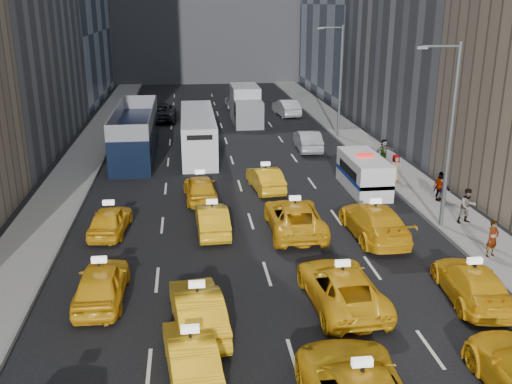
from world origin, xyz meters
TOP-DOWN VIEW (x-y plane):
  - sidewalk_west at (-10.50, 25.00)m, footprint 3.00×90.00m
  - sidewalk_east at (10.50, 25.00)m, footprint 3.00×90.00m
  - curb_west at (-9.05, 25.00)m, footprint 0.15×90.00m
  - curb_east at (9.05, 25.00)m, footprint 0.15×90.00m
  - streetlight_near at (9.18, 12.00)m, footprint 2.15×0.22m
  - streetlight_far at (9.18, 32.00)m, footprint 2.15×0.22m
  - taxi_5 at (-3.19, 1.65)m, footprint 1.88×4.16m
  - taxi_8 at (-6.45, 6.50)m, footprint 1.82×4.38m
  - taxi_9 at (-2.93, 4.12)m, footprint 2.09×4.68m
  - taxi_10 at (2.37, 5.17)m, footprint 2.70×5.38m
  - taxi_11 at (7.33, 4.94)m, footprint 2.44×4.94m
  - taxi_12 at (-6.94, 13.23)m, footprint 2.00×4.14m
  - taxi_13 at (-2.02, 12.73)m, footprint 1.62×4.23m
  - taxi_14 at (1.96, 12.34)m, footprint 2.63×5.52m
  - taxi_15 at (5.60, 11.26)m, footprint 2.36×5.54m
  - taxi_16 at (-2.46, 17.61)m, footprint 1.99×4.36m
  - taxi_17 at (1.45, 19.01)m, footprint 1.97×4.38m
  - nypd_van at (7.25, 18.32)m, footprint 2.53×5.35m
  - double_decker at (-6.81, 28.15)m, footprint 2.71×11.84m
  - city_bus at (-2.30, 28.56)m, footprint 2.51×11.42m
  - box_truck at (2.40, 39.26)m, footprint 2.97×7.35m
  - misc_car_0 at (5.93, 28.15)m, footprint 1.80×4.70m
  - misc_car_1 at (-5.51, 41.15)m, footprint 2.82×6.04m
  - misc_car_2 at (2.07, 47.38)m, footprint 1.95×4.68m
  - misc_car_3 at (-2.81, 42.34)m, footprint 1.71×4.01m
  - misc_car_4 at (6.70, 42.10)m, footprint 2.28×5.07m
  - pedestrian_0 at (9.88, 8.20)m, footprint 0.70×0.58m
  - pedestrian_1 at (10.65, 12.10)m, footprint 0.90×0.52m
  - pedestrian_2 at (10.84, 15.46)m, footprint 1.02×0.47m
  - pedestrian_3 at (10.73, 15.53)m, footprint 1.06×0.78m
  - pedestrian_4 at (9.52, 19.22)m, footprint 0.94×0.67m
  - pedestrian_5 at (10.23, 23.43)m, footprint 1.60×0.92m

SIDE VIEW (x-z plane):
  - sidewalk_west at x=-10.50m, z-range 0.00..0.15m
  - sidewalk_east at x=10.50m, z-range 0.00..0.15m
  - curb_west at x=-9.05m, z-range 0.00..0.18m
  - curb_east at x=9.05m, z-range 0.00..0.18m
  - taxi_5 at x=-3.19m, z-range 0.00..1.32m
  - misc_car_3 at x=-2.81m, z-range 0.00..1.35m
  - misc_car_2 at x=2.07m, z-range 0.00..1.35m
  - taxi_12 at x=-6.94m, z-range 0.00..1.36m
  - taxi_13 at x=-2.02m, z-range 0.00..1.38m
  - taxi_11 at x=7.33m, z-range 0.00..1.38m
  - taxi_17 at x=1.45m, z-range 0.00..1.40m
  - taxi_16 at x=-2.46m, z-range 0.00..1.45m
  - taxi_10 at x=2.37m, z-range 0.00..1.46m
  - taxi_8 at x=-6.45m, z-range 0.00..1.48m
  - taxi_9 at x=-2.93m, z-range 0.00..1.49m
  - taxi_14 at x=1.96m, z-range 0.00..1.52m
  - misc_car_0 at x=5.93m, z-range 0.00..1.53m
  - taxi_15 at x=5.60m, z-range 0.00..1.59m
  - misc_car_4 at x=6.70m, z-range 0.00..1.62m
  - misc_car_1 at x=-5.51m, z-range 0.00..1.67m
  - pedestrian_2 at x=10.84m, z-range 0.15..1.69m
  - pedestrian_3 at x=10.73m, z-range 0.15..1.80m
  - pedestrian_0 at x=9.88m, z-range 0.15..1.81m
  - pedestrian_5 at x=10.23m, z-range 0.15..1.81m
  - nypd_van at x=7.25m, z-range -0.11..2.11m
  - pedestrian_4 at x=9.52m, z-range 0.15..1.88m
  - pedestrian_1 at x=10.65m, z-range 0.15..1.94m
  - city_bus at x=-2.30m, z-range -0.02..2.93m
  - box_truck at x=2.40m, z-range -0.02..3.26m
  - double_decker at x=-6.81m, z-range -0.01..3.43m
  - streetlight_near at x=9.18m, z-range 0.42..9.42m
  - streetlight_far at x=9.18m, z-range 0.42..9.42m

